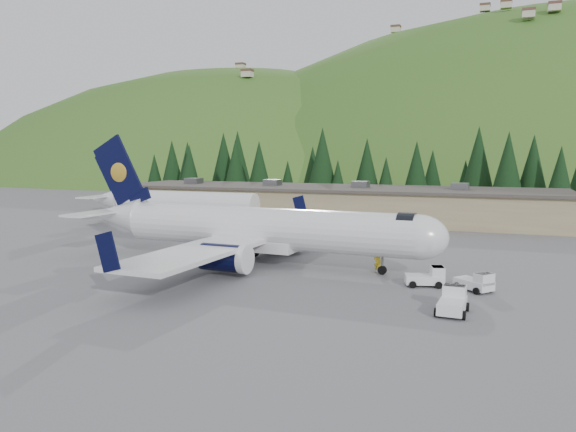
{
  "coord_description": "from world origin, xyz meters",
  "views": [
    {
      "loc": [
        20.78,
        -48.38,
        10.64
      ],
      "look_at": [
        0.0,
        6.0,
        4.0
      ],
      "focal_mm": 35.0,
      "sensor_mm": 36.0,
      "label": 1
    }
  ],
  "objects_px": {
    "airliner": "(255,229)",
    "baggage_tug_b": "(477,283)",
    "baggage_tug_c": "(453,302)",
    "baggage_tug_a": "(428,277)",
    "second_airliner": "(169,202)",
    "ramp_worker": "(378,262)",
    "terminal_building": "(330,202)"
  },
  "relations": [
    {
      "from": "baggage_tug_b",
      "to": "baggage_tug_c",
      "type": "relative_size",
      "value": 0.97
    },
    {
      "from": "baggage_tug_b",
      "to": "ramp_worker",
      "type": "height_order",
      "value": "ramp_worker"
    },
    {
      "from": "baggage_tug_a",
      "to": "terminal_building",
      "type": "bearing_deg",
      "value": 101.09
    },
    {
      "from": "airliner",
      "to": "terminal_building",
      "type": "xyz_separation_m",
      "value": [
        -3.91,
        37.95,
        -0.71
      ]
    },
    {
      "from": "second_airliner",
      "to": "baggage_tug_b",
      "type": "xyz_separation_m",
      "value": [
        44.18,
        -25.87,
        -2.63
      ]
    },
    {
      "from": "ramp_worker",
      "to": "airliner",
      "type": "bearing_deg",
      "value": -4.08
    },
    {
      "from": "terminal_building",
      "to": "ramp_worker",
      "type": "distance_m",
      "value": 40.91
    },
    {
      "from": "airliner",
      "to": "second_airliner",
      "type": "relative_size",
      "value": 1.37
    },
    {
      "from": "baggage_tug_a",
      "to": "baggage_tug_c",
      "type": "bearing_deg",
      "value": -86.16
    },
    {
      "from": "baggage_tug_a",
      "to": "second_airliner",
      "type": "bearing_deg",
      "value": 132.55
    },
    {
      "from": "airliner",
      "to": "ramp_worker",
      "type": "height_order",
      "value": "airliner"
    },
    {
      "from": "baggage_tug_a",
      "to": "baggage_tug_b",
      "type": "height_order",
      "value": "baggage_tug_a"
    },
    {
      "from": "baggage_tug_c",
      "to": "ramp_worker",
      "type": "xyz_separation_m",
      "value": [
        -7.32,
        10.78,
        0.15
      ]
    },
    {
      "from": "airliner",
      "to": "baggage_tug_c",
      "type": "xyz_separation_m",
      "value": [
        19.14,
        -10.55,
        -2.56
      ]
    },
    {
      "from": "second_airliner",
      "to": "baggage_tug_c",
      "type": "xyz_separation_m",
      "value": [
        42.96,
        -32.5,
        -2.56
      ]
    },
    {
      "from": "baggage_tug_c",
      "to": "terminal_building",
      "type": "height_order",
      "value": "terminal_building"
    },
    {
      "from": "baggage_tug_a",
      "to": "baggage_tug_b",
      "type": "relative_size",
      "value": 1.04
    },
    {
      "from": "baggage_tug_a",
      "to": "ramp_worker",
      "type": "bearing_deg",
      "value": 127.41
    },
    {
      "from": "baggage_tug_b",
      "to": "baggage_tug_c",
      "type": "xyz_separation_m",
      "value": [
        -1.22,
        -6.64,
        0.07
      ]
    },
    {
      "from": "airliner",
      "to": "baggage_tug_c",
      "type": "distance_m",
      "value": 22.01
    },
    {
      "from": "baggage_tug_c",
      "to": "terminal_building",
      "type": "bearing_deg",
      "value": 27.86
    },
    {
      "from": "baggage_tug_a",
      "to": "ramp_worker",
      "type": "height_order",
      "value": "ramp_worker"
    },
    {
      "from": "airliner",
      "to": "baggage_tug_b",
      "type": "xyz_separation_m",
      "value": [
        20.36,
        -3.92,
        -2.64
      ]
    },
    {
      "from": "second_airliner",
      "to": "baggage_tug_c",
      "type": "height_order",
      "value": "second_airliner"
    },
    {
      "from": "baggage_tug_c",
      "to": "baggage_tug_a",
      "type": "bearing_deg",
      "value": 21.62
    },
    {
      "from": "terminal_building",
      "to": "ramp_worker",
      "type": "relative_size",
      "value": 38.82
    },
    {
      "from": "baggage_tug_a",
      "to": "baggage_tug_c",
      "type": "distance_m",
      "value": 7.5
    },
    {
      "from": "baggage_tug_a",
      "to": "terminal_building",
      "type": "xyz_separation_m",
      "value": [
        -20.59,
        41.42,
        1.9
      ]
    },
    {
      "from": "baggage_tug_a",
      "to": "ramp_worker",
      "type": "relative_size",
      "value": 1.8
    },
    {
      "from": "baggage_tug_c",
      "to": "terminal_building",
      "type": "xyz_separation_m",
      "value": [
        -23.05,
        48.5,
        1.86
      ]
    },
    {
      "from": "baggage_tug_a",
      "to": "baggage_tug_c",
      "type": "xyz_separation_m",
      "value": [
        2.46,
        -7.08,
        0.05
      ]
    },
    {
      "from": "airliner",
      "to": "baggage_tug_a",
      "type": "bearing_deg",
      "value": -9.17
    }
  ]
}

